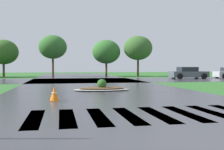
% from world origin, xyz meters
% --- Properties ---
extents(asphalt_roadway, '(10.89, 80.00, 0.01)m').
position_xyz_m(asphalt_roadway, '(0.00, 10.00, 0.00)').
color(asphalt_roadway, '#35353A').
rests_on(asphalt_roadway, ground).
extents(asphalt_cross_road, '(90.00, 9.80, 0.01)m').
position_xyz_m(asphalt_cross_road, '(0.00, 23.61, 0.00)').
color(asphalt_cross_road, '#35353A').
rests_on(asphalt_cross_road, ground).
extents(crosswalk_stripes, '(6.75, 2.93, 0.01)m').
position_xyz_m(crosswalk_stripes, '(0.00, 3.51, 0.00)').
color(crosswalk_stripes, white).
rests_on(crosswalk_stripes, ground).
extents(median_island, '(3.35, 1.63, 0.68)m').
position_xyz_m(median_island, '(0.02, 11.82, 0.14)').
color(median_island, '#9E9B93').
rests_on(median_island, ground).
extents(car_dark_suv, '(4.29, 2.35, 1.35)m').
position_xyz_m(car_dark_suv, '(12.13, 25.11, 0.63)').
color(car_dark_suv, '#4C545B').
rests_on(car_dark_suv, ground).
extents(traffic_cone, '(0.39, 0.39, 0.61)m').
position_xyz_m(traffic_cone, '(-2.67, 7.34, 0.30)').
color(traffic_cone, orange).
rests_on(traffic_cone, ground).
extents(background_treeline, '(32.60, 5.75, 6.44)m').
position_xyz_m(background_treeline, '(-6.96, 33.92, 3.87)').
color(background_treeline, '#4C3823').
rests_on(background_treeline, ground).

